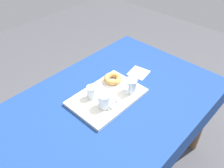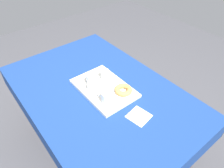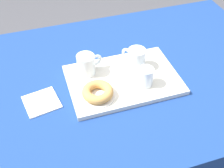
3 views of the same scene
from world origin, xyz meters
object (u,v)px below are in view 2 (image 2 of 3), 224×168
(serving_tray, at_px, (104,88))
(donut_plate_left, at_px, (123,92))
(paper_napkin, at_px, (139,116))
(tea_mug_left, at_px, (92,80))
(water_glass_near, at_px, (105,75))
(sugar_donut_left, at_px, (123,90))
(tea_mug_right, at_px, (107,98))
(dining_table, at_px, (99,99))

(serving_tray, xyz_separation_m, donut_plate_left, (0.13, 0.07, 0.01))
(donut_plate_left, relative_size, paper_napkin, 1.03)
(donut_plate_left, bearing_deg, tea_mug_left, -148.80)
(water_glass_near, relative_size, donut_plate_left, 0.60)
(tea_mug_left, bearing_deg, paper_napkin, 9.54)
(serving_tray, height_order, tea_mug_left, tea_mug_left)
(paper_napkin, bearing_deg, serving_tray, -177.17)
(water_glass_near, relative_size, sugar_donut_left, 0.65)
(sugar_donut_left, bearing_deg, tea_mug_right, -87.76)
(dining_table, relative_size, tea_mug_left, 14.08)
(dining_table, relative_size, tea_mug_right, 13.03)
(donut_plate_left, bearing_deg, paper_napkin, -14.12)
(tea_mug_left, relative_size, donut_plate_left, 0.79)
(tea_mug_left, height_order, donut_plate_left, tea_mug_left)
(sugar_donut_left, height_order, paper_napkin, sugar_donut_left)
(water_glass_near, bearing_deg, donut_plate_left, 2.49)
(donut_plate_left, bearing_deg, tea_mug_right, -87.76)
(sugar_donut_left, xyz_separation_m, paper_napkin, (0.22, -0.05, -0.04))
(dining_table, bearing_deg, tea_mug_left, -165.43)
(water_glass_near, relative_size, paper_napkin, 0.62)
(dining_table, xyz_separation_m, serving_tray, (0.02, 0.04, 0.10))
(water_glass_near, bearing_deg, tea_mug_left, -91.85)
(dining_table, distance_m, tea_mug_left, 0.16)
(serving_tray, bearing_deg, donut_plate_left, 28.65)
(tea_mug_right, bearing_deg, dining_table, 164.91)
(tea_mug_left, xyz_separation_m, water_glass_near, (0.00, 0.12, -0.01))
(tea_mug_right, xyz_separation_m, water_glass_near, (-0.21, 0.14, -0.01))
(paper_napkin, bearing_deg, tea_mug_right, -155.39)
(water_glass_near, distance_m, sugar_donut_left, 0.20)
(water_glass_near, xyz_separation_m, paper_napkin, (0.42, -0.05, -0.05))
(tea_mug_right, distance_m, water_glass_near, 0.25)
(dining_table, bearing_deg, tea_mug_right, -15.09)
(serving_tray, bearing_deg, paper_napkin, 2.83)
(donut_plate_left, height_order, paper_napkin, donut_plate_left)
(dining_table, bearing_deg, donut_plate_left, 36.88)
(tea_mug_left, bearing_deg, serving_tray, 35.28)
(dining_table, xyz_separation_m, tea_mug_right, (0.15, -0.04, 0.15))
(serving_tray, bearing_deg, dining_table, -111.82)
(sugar_donut_left, bearing_deg, dining_table, -143.12)
(dining_table, height_order, paper_napkin, paper_napkin)
(tea_mug_right, height_order, sugar_donut_left, tea_mug_right)
(serving_tray, relative_size, paper_napkin, 3.56)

